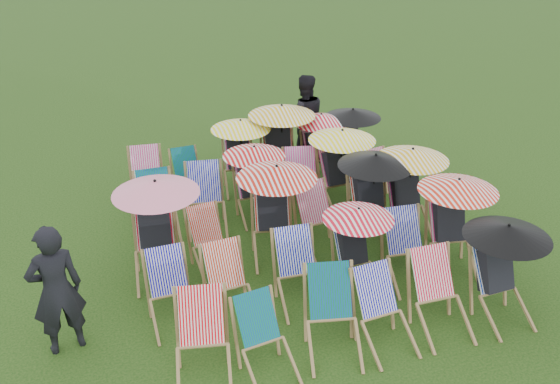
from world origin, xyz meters
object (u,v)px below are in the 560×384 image
object	(u,v)px
deckchair_29	(352,141)
person_rear	(304,118)
person_left	(56,290)
deckchair_5	(503,271)
deckchair_0	(202,344)

from	to	relation	value
deckchair_29	person_rear	world-z (taller)	person_rear
deckchair_29	person_left	bearing A→B (deg)	-149.97
deckchair_5	deckchair_29	xyz separation A→B (m)	(-0.11, 4.59, -0.02)
deckchair_0	person_rear	bearing A→B (deg)	70.20
deckchair_29	person_rear	bearing A→B (deg)	123.61
deckchair_29	person_left	xyz separation A→B (m)	(-5.29, -3.55, 0.19)
deckchair_5	deckchair_29	world-z (taller)	deckchair_5
deckchair_0	person_left	size ratio (longest dim) A/B	0.58
person_rear	person_left	bearing A→B (deg)	52.37
deckchair_0	person_rear	xyz separation A→B (m)	(3.12, 5.42, 0.39)
deckchair_5	deckchair_29	bearing A→B (deg)	87.73
deckchair_0	person_left	xyz separation A→B (m)	(-1.52, 1.01, 0.37)
deckchair_0	deckchair_5	bearing A→B (deg)	9.64
deckchair_5	person_left	distance (m)	5.51
deckchair_29	person_left	distance (m)	6.38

